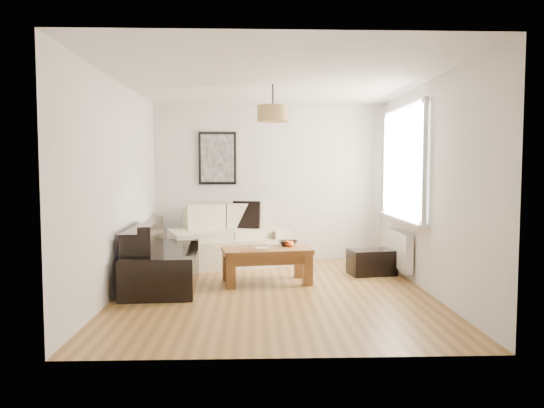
{
  "coord_description": "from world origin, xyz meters",
  "views": [
    {
      "loc": [
        -0.23,
        -6.24,
        1.53
      ],
      "look_at": [
        0.0,
        0.6,
        1.05
      ],
      "focal_mm": 33.53,
      "sensor_mm": 36.0,
      "label": 1
    }
  ],
  "objects_px": {
    "loveseat_cream": "(228,237)",
    "sofa_leather": "(163,257)",
    "coffee_table": "(266,265)",
    "ottoman": "(372,262)"
  },
  "relations": [
    {
      "from": "loveseat_cream",
      "to": "coffee_table",
      "type": "height_order",
      "value": "loveseat_cream"
    },
    {
      "from": "loveseat_cream",
      "to": "ottoman",
      "type": "distance_m",
      "value": 2.28
    },
    {
      "from": "loveseat_cream",
      "to": "sofa_leather",
      "type": "relative_size",
      "value": 1.01
    },
    {
      "from": "loveseat_cream",
      "to": "coffee_table",
      "type": "xyz_separation_m",
      "value": [
        0.58,
        -1.32,
        -0.21
      ]
    },
    {
      "from": "coffee_table",
      "to": "sofa_leather",
      "type": "bearing_deg",
      "value": -175.26
    },
    {
      "from": "loveseat_cream",
      "to": "sofa_leather",
      "type": "distance_m",
      "value": 1.63
    },
    {
      "from": "coffee_table",
      "to": "ottoman",
      "type": "bearing_deg",
      "value": 17.78
    },
    {
      "from": "loveseat_cream",
      "to": "ottoman",
      "type": "relative_size",
      "value": 2.79
    },
    {
      "from": "loveseat_cream",
      "to": "sofa_leather",
      "type": "xyz_separation_m",
      "value": [
        -0.77,
        -1.43,
        -0.06
      ]
    },
    {
      "from": "sofa_leather",
      "to": "coffee_table",
      "type": "xyz_separation_m",
      "value": [
        1.35,
        0.11,
        -0.14
      ]
    }
  ]
}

